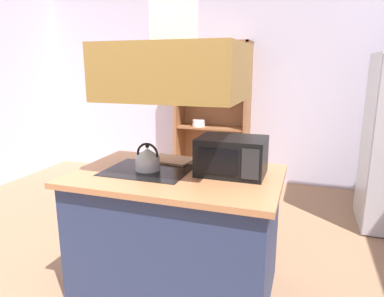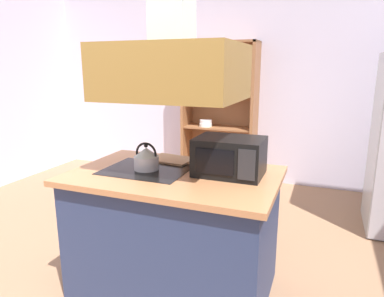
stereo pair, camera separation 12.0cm
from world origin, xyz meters
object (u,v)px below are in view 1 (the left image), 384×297
cutting_board (171,160)px  microwave (232,156)px  dish_cabinet (213,121)px  kettle (148,159)px

cutting_board → microwave: (0.53, -0.19, 0.12)m
microwave → dish_cabinet: bearing=108.1°
kettle → cutting_board: 0.31m
dish_cabinet → microwave: (0.81, -2.49, 0.16)m
dish_cabinet → microwave: bearing=-71.9°
cutting_board → microwave: bearing=-19.6°
dish_cabinet → cutting_board: 2.32m
kettle → microwave: bearing=10.2°
dish_cabinet → microwave: 2.62m
dish_cabinet → kettle: size_ratio=9.81×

